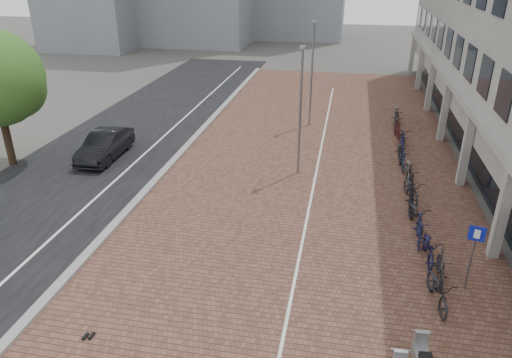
{
  "coord_description": "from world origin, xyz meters",
  "views": [
    {
      "loc": [
        3.4,
        -11.29,
        9.44
      ],
      "look_at": [
        0.0,
        6.0,
        1.3
      ],
      "focal_mm": 33.38,
      "sensor_mm": 36.0,
      "label": 1
    }
  ],
  "objects": [
    {
      "name": "lamp_near",
      "position": [
        1.32,
        9.77,
        3.0
      ],
      "size": [
        0.12,
        0.12,
        5.99
      ],
      "primitive_type": "cylinder",
      "color": "slate",
      "rests_on": "ground"
    },
    {
      "name": "plaza_brick",
      "position": [
        2.0,
        12.0,
        0.01
      ],
      "size": [
        14.5,
        42.0,
        0.04
      ],
      "primitive_type": "cube",
      "color": "brown",
      "rests_on": "ground"
    },
    {
      "name": "bike_row",
      "position": [
        6.46,
        10.2,
        0.52
      ],
      "size": [
        1.18,
        20.43,
        1.05
      ],
      "color": "black",
      "rests_on": "ground"
    },
    {
      "name": "lane_line",
      "position": [
        -7.0,
        12.0,
        0.02
      ],
      "size": [
        0.12,
        44.0,
        0.0
      ],
      "primitive_type": "cube",
      "color": "white",
      "rests_on": "street_asphalt"
    },
    {
      "name": "parking_line",
      "position": [
        2.2,
        12.0,
        0.04
      ],
      "size": [
        0.1,
        30.0,
        0.0
      ],
      "primitive_type": "cube",
      "color": "white",
      "rests_on": "plaza_brick"
    },
    {
      "name": "curb",
      "position": [
        -5.1,
        12.0,
        0.07
      ],
      "size": [
        0.35,
        42.0,
        0.14
      ],
      "primitive_type": "cube",
      "color": "gray",
      "rests_on": "ground"
    },
    {
      "name": "car_dark",
      "position": [
        -8.74,
        9.86,
        0.7
      ],
      "size": [
        1.62,
        4.32,
        1.41
      ],
      "primitive_type": "imported",
      "rotation": [
        0.0,
        0.0,
        0.03
      ],
      "color": "black",
      "rests_on": "ground"
    },
    {
      "name": "ground",
      "position": [
        0.0,
        0.0,
        0.0
      ],
      "size": [
        140.0,
        140.0,
        0.0
      ],
      "primitive_type": "plane",
      "color": "#474442",
      "rests_on": "ground"
    },
    {
      "name": "shoes",
      "position": [
        -3.05,
        -2.37,
        0.04
      ],
      "size": [
        0.34,
        0.29,
        0.08
      ],
      "primitive_type": null,
      "rotation": [
        0.0,
        0.0,
        -0.06
      ],
      "color": "black",
      "rests_on": "ground"
    },
    {
      "name": "lamp_far",
      "position": [
        1.17,
        17.32,
        3.1
      ],
      "size": [
        0.12,
        0.12,
        6.2
      ],
      "primitive_type": "cylinder",
      "color": "gray",
      "rests_on": "ground"
    },
    {
      "name": "parking_sign",
      "position": [
        7.5,
        1.88,
        1.52
      ],
      "size": [
        0.47,
        0.16,
        2.29
      ],
      "rotation": [
        0.0,
        0.0,
        -0.25
      ],
      "color": "slate",
      "rests_on": "ground"
    },
    {
      "name": "street_asphalt",
      "position": [
        -9.0,
        12.0,
        0.01
      ],
      "size": [
        8.0,
        50.0,
        0.03
      ],
      "primitive_type": "cube",
      "color": "black",
      "rests_on": "ground"
    }
  ]
}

